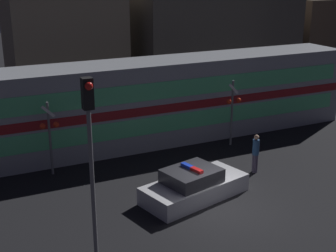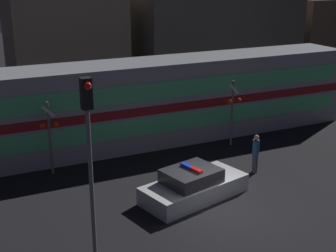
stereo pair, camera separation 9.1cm
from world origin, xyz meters
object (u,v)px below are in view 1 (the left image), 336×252
at_px(train, 147,102).
at_px(traffic_light_corner, 90,139).
at_px(pedestrian, 255,153).
at_px(crossing_signal_near, 233,107).
at_px(police_car, 194,186).

xyz_separation_m(train, traffic_light_corner, (-5.62, -9.12, 1.86)).
distance_m(pedestrian, traffic_light_corner, 9.56).
xyz_separation_m(train, pedestrian, (2.75, -5.70, -1.23)).
bearing_deg(crossing_signal_near, police_car, -136.14).
distance_m(police_car, crossing_signal_near, 6.52).
height_order(train, traffic_light_corner, traffic_light_corner).
xyz_separation_m(train, police_car, (-0.89, -6.73, -1.63)).
bearing_deg(police_car, pedestrian, 1.82).
height_order(crossing_signal_near, traffic_light_corner, traffic_light_corner).
xyz_separation_m(train, crossing_signal_near, (3.68, -2.34, -0.09)).
relative_size(pedestrian, traffic_light_corner, 0.31).
bearing_deg(traffic_light_corner, police_car, 26.75).
bearing_deg(traffic_light_corner, train, 58.33).
bearing_deg(crossing_signal_near, pedestrian, -105.43).
height_order(pedestrian, traffic_light_corner, traffic_light_corner).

